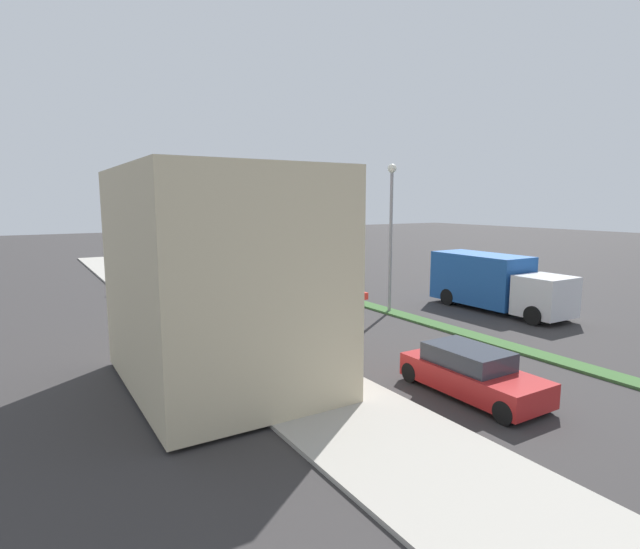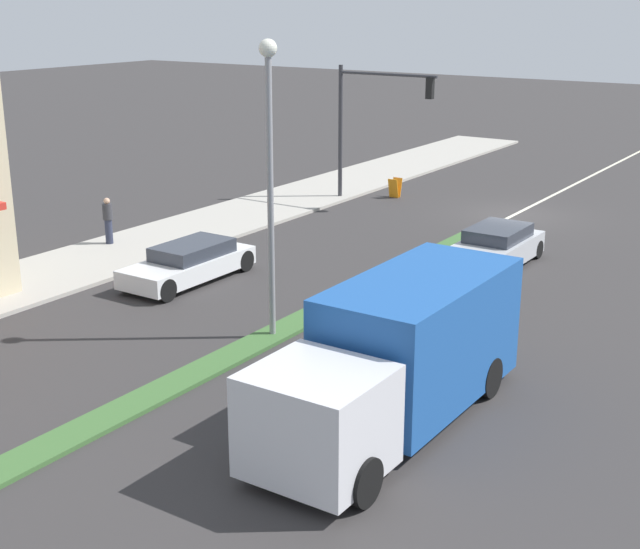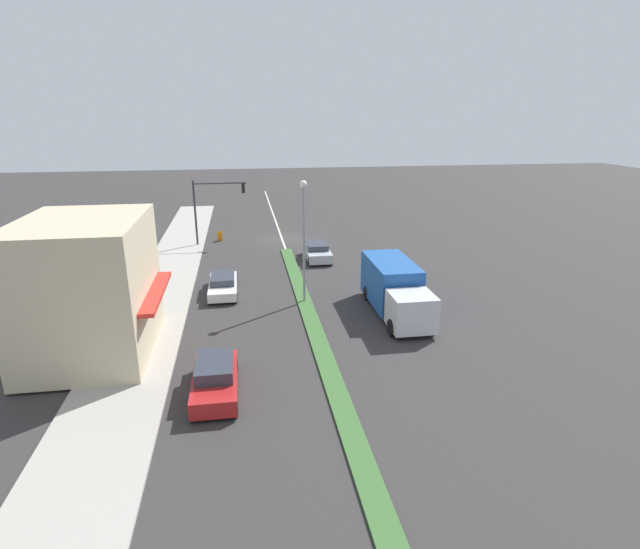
% 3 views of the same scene
% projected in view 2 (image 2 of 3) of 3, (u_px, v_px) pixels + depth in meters
% --- Properties ---
extents(ground_plane, '(160.00, 160.00, 0.00)m').
position_uv_depth(ground_plane, '(234.00, 356.00, 21.74)').
color(ground_plane, '#333030').
extents(lane_marking_center, '(0.16, 60.00, 0.01)m').
position_uv_depth(lane_marking_center, '(514.00, 215.00, 36.04)').
color(lane_marking_center, beige).
rests_on(lane_marking_center, ground).
extents(traffic_signal_main, '(4.59, 0.34, 5.60)m').
position_uv_depth(traffic_signal_main, '(369.00, 111.00, 37.09)').
color(traffic_signal_main, '#333338').
rests_on(traffic_signal_main, sidewalk_right).
extents(street_lamp, '(0.44, 0.44, 7.37)m').
position_uv_depth(street_lamp, '(270.00, 153.00, 21.59)').
color(street_lamp, gray).
rests_on(street_lamp, median_strip).
extents(pedestrian, '(0.34, 0.34, 1.64)m').
position_uv_depth(pedestrian, '(108.00, 220.00, 31.11)').
color(pedestrian, '#282D42').
rests_on(pedestrian, sidewalk_right).
extents(warning_aframe_sign, '(0.45, 0.53, 0.84)m').
position_uv_depth(warning_aframe_sign, '(395.00, 188.00, 39.09)').
color(warning_aframe_sign, orange).
rests_on(warning_aframe_sign, ground).
extents(delivery_truck, '(2.44, 7.50, 2.87)m').
position_uv_depth(delivery_truck, '(399.00, 355.00, 18.01)').
color(delivery_truck, silver).
rests_on(delivery_truck, ground).
extents(van_white, '(1.77, 4.53, 1.17)m').
position_uv_depth(van_white, '(189.00, 263.00, 27.42)').
color(van_white, silver).
rests_on(van_white, ground).
extents(sedan_silver, '(1.87, 4.16, 1.29)m').
position_uv_depth(sedan_silver, '(495.00, 247.00, 28.96)').
color(sedan_silver, '#B7BABF').
rests_on(sedan_silver, ground).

